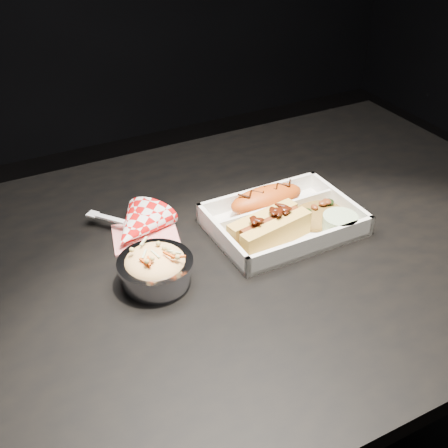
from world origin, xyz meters
The scene contains 8 objects.
dining_table centered at (0.00, 0.00, 0.66)m, with size 1.20×0.80×0.75m.
food_tray centered at (0.08, 0.01, 0.76)m, with size 0.25×0.18×0.04m.
fried_pastry centered at (0.08, 0.06, 0.78)m, with size 0.14×0.06×0.04m, color #C04C13.
hotdog centered at (0.04, -0.02, 0.78)m, with size 0.15×0.08×0.06m.
fried_rice_mound centered at (0.15, 0.00, 0.77)m, with size 0.11×0.09×0.03m, color olive.
cupcake_liner centered at (0.16, -0.05, 0.77)m, with size 0.06×0.06×0.03m, color #A7C393.
foil_coleslaw_cup centered at (-0.17, -0.03, 0.78)m, with size 0.12×0.12×0.07m.
napkin_fork centered at (-0.15, 0.10, 0.77)m, with size 0.15×0.16×0.10m.
Camera 1 is at (-0.39, -0.66, 1.31)m, focal length 45.00 mm.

